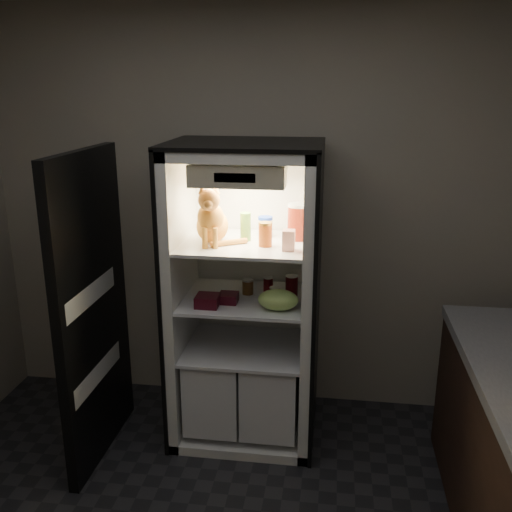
{
  "coord_description": "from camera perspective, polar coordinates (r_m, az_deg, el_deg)",
  "views": [
    {
      "loc": [
        0.52,
        -1.9,
        2.2
      ],
      "look_at": [
        0.07,
        1.32,
        1.21
      ],
      "focal_mm": 40.0,
      "sensor_mm": 36.0,
      "label": 1
    }
  ],
  "objects": [
    {
      "name": "room_shell",
      "position": [
        2.05,
        -7.11,
        0.49
      ],
      "size": [
        3.6,
        3.6,
        3.6
      ],
      "color": "white",
      "rests_on": "floor"
    },
    {
      "name": "salsa_jar",
      "position": [
        3.28,
        0.94,
        2.19
      ],
      "size": [
        0.08,
        0.08,
        0.14
      ],
      "color": "maroon",
      "rests_on": "refrigerator"
    },
    {
      "name": "berry_box_right",
      "position": [
        3.41,
        -2.77,
        -4.21
      ],
      "size": [
        0.11,
        0.11,
        0.06
      ],
      "primitive_type": "cube",
      "color": "#4C0C18",
      "rests_on": "refrigerator"
    },
    {
      "name": "parmesan_shaker",
      "position": [
        3.4,
        -1.05,
        2.96
      ],
      "size": [
        0.07,
        0.07,
        0.17
      ],
      "color": "#227C2F",
      "rests_on": "refrigerator"
    },
    {
      "name": "soda_can_a",
      "position": [
        3.52,
        1.22,
        -3.02
      ],
      "size": [
        0.06,
        0.06,
        0.11
      ],
      "color": "black",
      "rests_on": "refrigerator"
    },
    {
      "name": "cream_carton",
      "position": [
        3.2,
        3.29,
        1.57
      ],
      "size": [
        0.07,
        0.07,
        0.12
      ],
      "primitive_type": "cube",
      "color": "silver",
      "rests_on": "refrigerator"
    },
    {
      "name": "soda_can_c",
      "position": [
        3.35,
        1.85,
        -4.05
      ],
      "size": [
        0.06,
        0.06,
        0.11
      ],
      "color": "black",
      "rests_on": "refrigerator"
    },
    {
      "name": "mayo_tub",
      "position": [
        3.49,
        0.94,
        2.96
      ],
      "size": [
        0.09,
        0.09,
        0.13
      ],
      "color": "white",
      "rests_on": "refrigerator"
    },
    {
      "name": "berry_box_left",
      "position": [
        3.36,
        -4.86,
        -4.48
      ],
      "size": [
        0.13,
        0.13,
        0.07
      ],
      "primitive_type": "cube",
      "color": "#4C0C18",
      "rests_on": "refrigerator"
    },
    {
      "name": "soda_can_b",
      "position": [
        3.47,
        3.58,
        -3.07
      ],
      "size": [
        0.08,
        0.08,
        0.14
      ],
      "color": "black",
      "rests_on": "refrigerator"
    },
    {
      "name": "condiment_jar",
      "position": [
        3.53,
        -0.82,
        -3.06
      ],
      "size": [
        0.07,
        0.07,
        0.1
      ],
      "color": "brown",
      "rests_on": "refrigerator"
    },
    {
      "name": "grape_bag",
      "position": [
        3.29,
        2.23,
        -4.4
      ],
      "size": [
        0.24,
        0.17,
        0.12
      ],
      "primitive_type": "ellipsoid",
      "color": "#93BE58",
      "rests_on": "refrigerator"
    },
    {
      "name": "pepper_jar",
      "position": [
        3.42,
        4.23,
        3.44
      ],
      "size": [
        0.13,
        0.13,
        0.22
      ],
      "color": "maroon",
      "rests_on": "refrigerator"
    },
    {
      "name": "tabby_cat",
      "position": [
        3.33,
        -4.46,
        3.57
      ],
      "size": [
        0.32,
        0.36,
        0.37
      ],
      "rotation": [
        0.0,
        0.0,
        0.12
      ],
      "color": "orange",
      "rests_on": "refrigerator"
    },
    {
      "name": "fridge_door",
      "position": [
        3.47,
        -16.02,
        -5.43
      ],
      "size": [
        0.07,
        0.87,
        1.85
      ],
      "rotation": [
        0.0,
        0.0,
        -0.01
      ],
      "color": "black",
      "rests_on": "floor"
    },
    {
      "name": "refrigerator",
      "position": [
        3.61,
        -0.98,
        -5.97
      ],
      "size": [
        0.9,
        0.72,
        1.88
      ],
      "color": "white",
      "rests_on": "floor"
    }
  ]
}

